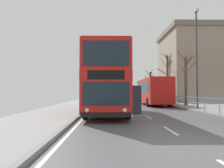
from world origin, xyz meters
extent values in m
cube|color=#4E4E53|center=(0.00, 0.00, -0.03)|extent=(8.40, 140.00, 0.06)
cube|color=silver|center=(0.00, 2.60, 0.00)|extent=(0.12, 2.00, 0.00)
cube|color=silver|center=(0.00, 7.40, 0.00)|extent=(0.12, 2.00, 0.00)
cube|color=silver|center=(0.00, 12.20, 0.00)|extent=(0.12, 2.00, 0.00)
cube|color=silver|center=(0.00, 17.00, 0.00)|extent=(0.12, 2.00, 0.00)
cube|color=silver|center=(0.00, 21.80, 0.00)|extent=(0.12, 2.00, 0.00)
cube|color=silver|center=(0.00, 26.60, 0.00)|extent=(0.12, 2.00, 0.00)
cube|color=silver|center=(0.00, 31.40, 0.00)|extent=(0.12, 2.00, 0.00)
cube|color=silver|center=(0.00, 36.20, 0.00)|extent=(0.12, 2.00, 0.00)
cube|color=silver|center=(0.00, 41.00, 0.00)|extent=(0.12, 2.00, 0.00)
cube|color=silver|center=(0.00, 45.80, 0.00)|extent=(0.12, 2.00, 0.00)
cube|color=silver|center=(0.00, 50.60, 0.00)|extent=(0.12, 2.00, 0.00)
cube|color=silver|center=(-3.95, 0.00, 0.00)|extent=(0.12, 133.00, 0.00)
cube|color=gray|center=(-4.30, 0.00, 0.07)|extent=(0.20, 140.00, 0.14)
cube|color=red|center=(-2.57, 9.44, 1.25)|extent=(2.64, 10.18, 1.80)
cube|color=red|center=(-2.57, 9.44, 2.38)|extent=(2.66, 10.23, 0.47)
cube|color=red|center=(-2.57, 9.44, 3.44)|extent=(2.64, 10.18, 1.64)
cube|color=#A91511|center=(-2.57, 9.44, 4.30)|extent=(2.56, 9.87, 0.08)
cube|color=#19232D|center=(-2.60, 4.34, 1.46)|extent=(2.27, 0.04, 1.15)
cube|color=black|center=(-2.60, 4.34, 2.38)|extent=(1.80, 0.04, 0.45)
cube|color=#19232D|center=(-2.60, 4.34, 3.44)|extent=(2.27, 0.04, 1.25)
cube|color=black|center=(-2.60, 4.34, 0.45)|extent=(2.45, 0.10, 0.24)
cube|color=white|center=(-2.57, 9.44, 0.41)|extent=(2.67, 10.23, 0.10)
cube|color=#19232D|center=(-1.27, 9.68, 1.50)|extent=(0.07, 7.93, 0.93)
cube|color=#19232D|center=(-1.27, 9.43, 3.52)|extent=(0.08, 9.15, 0.98)
cube|color=#19232D|center=(-3.87, 9.70, 1.50)|extent=(0.07, 7.93, 0.93)
cube|color=#19232D|center=(-3.87, 9.45, 3.52)|extent=(0.08, 9.15, 0.98)
sphere|color=white|center=(-1.70, 4.32, 0.67)|extent=(0.20, 0.20, 0.20)
sphere|color=white|center=(-3.51, 4.33, 0.67)|extent=(0.20, 0.20, 0.20)
cube|color=#19232D|center=(-1.03, 5.40, 1.12)|extent=(0.68, 0.49, 1.55)
cube|color=black|center=(-1.37, 5.70, 1.12)|extent=(0.11, 0.90, 1.55)
cylinder|color=black|center=(-1.35, 6.55, 0.52)|extent=(0.31, 1.04, 1.04)
cylinder|color=black|center=(-3.83, 6.56, 0.52)|extent=(0.31, 1.04, 1.04)
cylinder|color=black|center=(-1.31, 12.61, 0.52)|extent=(0.31, 1.04, 1.04)
cylinder|color=black|center=(-3.79, 12.63, 0.52)|extent=(0.31, 1.04, 1.04)
cube|color=red|center=(2.89, 19.94, 1.71)|extent=(2.52, 9.77, 2.77)
cube|color=#19232D|center=(1.64, 19.93, 2.10)|extent=(0.05, 8.30, 1.33)
cube|color=#19232D|center=(4.15, 19.94, 2.10)|extent=(0.05, 8.30, 1.33)
cube|color=#19232D|center=(2.87, 24.83, 1.98)|extent=(2.13, 0.04, 1.66)
cylinder|color=black|center=(1.69, 22.81, 0.48)|extent=(0.28, 0.96, 0.96)
cylinder|color=black|center=(4.07, 22.82, 0.48)|extent=(0.28, 0.96, 0.96)
cylinder|color=black|center=(1.71, 16.85, 0.48)|extent=(0.28, 0.96, 0.96)
cylinder|color=black|center=(4.10, 16.86, 0.48)|extent=(0.28, 0.96, 0.96)
cylinder|color=#598CC6|center=(4.45, 7.29, 0.66)|extent=(0.05, 0.05, 1.03)
cylinder|color=#598CC6|center=(4.45, 9.39, 0.66)|extent=(0.05, 0.05, 1.03)
cylinder|color=#598CC6|center=(4.45, 11.48, 0.66)|extent=(0.05, 0.05, 1.03)
cylinder|color=#598CC6|center=(4.45, 13.58, 0.66)|extent=(0.05, 0.05, 1.03)
cylinder|color=#598CC6|center=(4.45, 15.67, 0.66)|extent=(0.05, 0.05, 1.03)
cylinder|color=#598CC6|center=(4.45, 17.76, 0.66)|extent=(0.05, 0.05, 1.03)
cylinder|color=#598CC6|center=(4.45, 19.86, 0.66)|extent=(0.05, 0.05, 1.03)
cylinder|color=#598CC6|center=(4.45, 21.95, 0.66)|extent=(0.05, 0.05, 1.03)
cylinder|color=#598CC6|center=(4.45, 24.05, 0.66)|extent=(0.05, 0.05, 1.03)
cylinder|color=#598CC6|center=(4.45, 26.14, 0.66)|extent=(0.05, 0.05, 1.03)
cylinder|color=#598CC6|center=(4.45, 28.24, 0.66)|extent=(0.05, 0.05, 1.03)
cylinder|color=#598CC6|center=(4.45, 12.53, 1.12)|extent=(0.04, 31.42, 0.04)
cylinder|color=#598CC6|center=(4.45, 12.53, 0.71)|extent=(0.04, 31.42, 0.04)
cylinder|color=#38383D|center=(5.61, 13.46, 4.52)|extent=(0.14, 0.14, 8.77)
cube|color=#B2B2AD|center=(5.61, 13.46, 9.03)|extent=(0.28, 0.60, 0.20)
cylinder|color=brown|center=(6.26, 25.63, 3.55)|extent=(0.32, 0.32, 6.83)
cylinder|color=brown|center=(5.99, 25.26, 6.71)|extent=(0.63, 0.83, 1.06)
cylinder|color=brown|center=(5.63, 25.10, 5.74)|extent=(1.33, 1.14, 1.17)
cylinder|color=brown|center=(5.47, 25.62, 4.56)|extent=(1.63, 0.13, 1.03)
cylinder|color=brown|center=(6.37, 25.01, 6.13)|extent=(0.31, 1.32, 1.83)
cylinder|color=brown|center=(6.39, 24.95, 5.60)|extent=(0.36, 1.43, 1.00)
cylinder|color=brown|center=(5.66, 25.14, 6.76)|extent=(1.26, 1.06, 0.79)
cylinder|color=#4C3D2D|center=(5.69, 35.64, 2.80)|extent=(0.38, 0.38, 5.31)
cylinder|color=#4C3D2D|center=(5.93, 35.24, 4.63)|extent=(0.59, 0.89, 0.83)
cylinder|color=#4C3D2D|center=(5.80, 35.18, 5.14)|extent=(0.37, 1.05, 1.53)
cylinder|color=#4C3D2D|center=(5.31, 36.20, 5.22)|extent=(0.88, 1.23, 1.57)
cylinder|color=#4C3D2D|center=(5.29, 36.20, 3.94)|extent=(0.92, 1.24, 1.79)
cylinder|color=#4C3D2D|center=(5.31, 36.25, 4.00)|extent=(0.88, 1.32, 1.01)
cylinder|color=brown|center=(5.95, 17.29, 2.78)|extent=(0.31, 0.31, 5.28)
cylinder|color=brown|center=(5.34, 16.69, 5.34)|extent=(1.30, 1.28, 0.94)
cylinder|color=brown|center=(6.64, 17.02, 5.26)|extent=(1.44, 0.62, 0.94)
cylinder|color=brown|center=(5.61, 16.84, 3.68)|extent=(0.80, 1.01, 1.04)
cylinder|color=brown|center=(6.36, 17.34, 5.32)|extent=(0.87, 0.17, 1.06)
cylinder|color=brown|center=(6.29, 17.84, 5.52)|extent=(0.80, 1.23, 1.22)
cylinder|color=brown|center=(6.13, 16.80, 4.83)|extent=(0.48, 1.10, 1.06)
cylinder|color=brown|center=(6.64, 17.48, 4.38)|extent=(1.46, 0.49, 1.45)
cube|color=gray|center=(13.45, 27.35, 5.20)|extent=(13.89, 10.43, 10.40)
cube|color=#6D6357|center=(13.45, 27.35, 10.75)|extent=(14.44, 10.84, 0.70)
camera|label=1|loc=(-2.51, -6.19, 1.54)|focal=35.00mm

